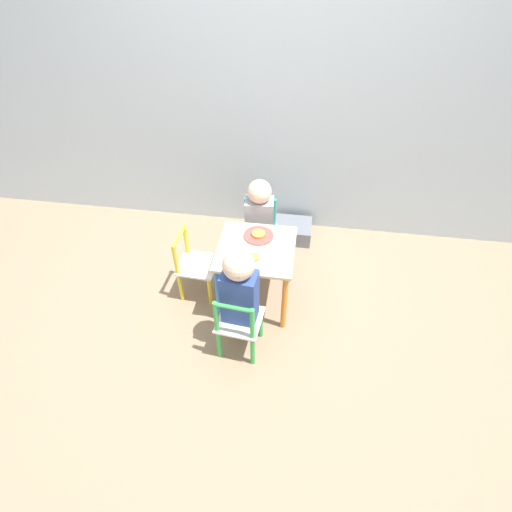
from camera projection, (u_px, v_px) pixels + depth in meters
The scene contains 11 objects.
ground_plane at pixel (256, 299), 2.87m from camera, with size 6.00×6.00×0.00m, color #8C755B.
house_wall at pixel (276, 65), 2.67m from camera, with size 6.00×0.06×2.60m.
kids_table at pixel (256, 258), 2.60m from camera, with size 0.49×0.49×0.49m.
chair_teal at pixel (260, 234), 3.02m from camera, with size 0.28×0.28×0.51m.
chair_green at pixel (239, 324), 2.39m from camera, with size 0.28×0.28×0.51m.
chair_yellow at pixel (195, 266), 2.76m from camera, with size 0.27×0.27×0.51m.
child_back at pixel (259, 218), 2.84m from camera, with size 0.21×0.22×0.74m.
child_front at pixel (240, 291), 2.28m from camera, with size 0.21×0.23×0.79m.
plate_back at pixel (258, 235), 2.61m from camera, with size 0.20×0.20×0.03m.
plate_front at pixel (253, 259), 2.45m from camera, with size 0.17×0.17×0.03m.
storage_bin at pixel (292, 230), 3.33m from camera, with size 0.31×0.26×0.13m.
Camera 1 is at (0.27, -1.88, 2.17)m, focal length 28.00 mm.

